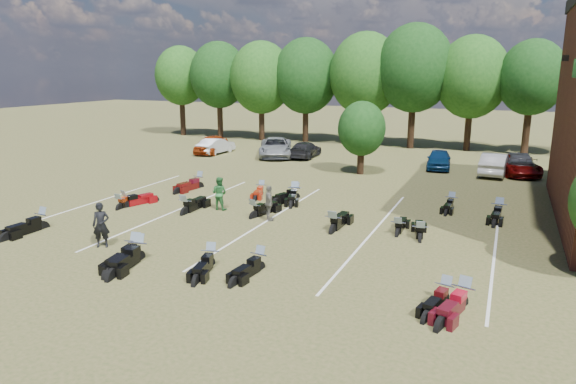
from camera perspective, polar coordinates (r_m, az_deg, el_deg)
The scene contains 35 objects.
ground at distance 20.58m, azimuth 1.82°, elevation -6.26°, with size 160.00×160.00×0.00m, color brown.
car_0 at distance 44.27m, azimuth -8.54°, elevation 5.26°, with size 1.79×4.45×1.52m, color #942E0D.
car_1 at distance 44.02m, azimuth -8.02°, elevation 5.10°, with size 1.40×4.01×1.32m, color #BBBBBF.
car_2 at distance 42.02m, azimuth -1.39°, elevation 4.99°, with size 2.56×5.54×1.54m, color gray.
car_3 at distance 41.71m, azimuth 1.92°, elevation 4.73°, with size 1.78×4.38×1.27m, color black.
car_4 at distance 38.44m, azimuth 16.42°, elevation 3.52°, with size 1.61×4.00×1.36m, color navy.
car_5 at distance 37.35m, azimuth 21.96°, elevation 2.91°, with size 1.58×4.52×1.49m, color beige.
car_6 at distance 37.99m, azimuth 24.17°, elevation 2.73°, with size 2.18×4.73×1.31m, color #4F0504.
car_7 at distance 38.90m, azimuth 24.17°, elevation 3.03°, with size 1.97×4.85×1.41m, color #3C3C41.
person_black at distance 21.76m, azimuth -20.06°, elevation -3.46°, with size 0.66×0.44×1.82m, color black.
person_green at distance 26.16m, azimuth -7.64°, elevation -0.14°, with size 0.82×0.64×1.69m, color #26662E.
person_grey at distance 24.03m, azimuth -2.12°, elevation -1.25°, with size 0.99×0.41×1.69m, color #5F5D52.
motorcycle_0 at distance 25.49m, azimuth -25.64°, elevation -3.71°, with size 0.78×2.45×1.37m, color black, non-canonical shape.
motorcycle_1 at distance 20.31m, azimuth -16.59°, elevation -7.10°, with size 0.79×2.49×1.39m, color black, non-canonical shape.
motorcycle_2 at distance 18.94m, azimuth -8.57°, elevation -8.18°, with size 0.70×2.20×1.23m, color black, non-canonical shape.
motorcycle_3 at distance 20.10m, azimuth -16.23°, elevation -7.29°, with size 0.80×2.51×1.40m, color black, non-canonical shape.
motorcycle_4 at distance 18.47m, azimuth -3.23°, elevation -8.63°, with size 0.69×2.17×1.21m, color black, non-canonical shape.
motorcycle_5 at distance 16.75m, azimuth 16.95°, elevation -11.63°, with size 0.66×2.08×1.16m, color black, non-canonical shape.
motorcycle_6 at distance 16.60m, azimuth 18.77°, elevation -12.00°, with size 0.75×2.36×1.31m, color #3F0911, non-canonical shape.
motorcycle_7 at distance 27.82m, azimuth -17.52°, elevation -1.64°, with size 0.74×2.32×1.29m, color maroon, non-canonical shape.
motorcycle_8 at distance 27.57m, azimuth -18.17°, elevation -1.82°, with size 0.66×2.08×1.16m, color black, non-canonical shape.
motorcycle_9 at distance 25.81m, azimuth -11.35°, elevation -2.42°, with size 0.79×2.49×1.39m, color black, non-canonical shape.
motorcycle_10 at distance 24.75m, azimuth -3.75°, elevation -2.86°, with size 0.74×2.34×1.30m, color black, non-canonical shape.
motorcycle_11 at distance 22.59m, azimuth 5.00°, elevation -4.49°, with size 0.79×2.49×1.39m, color black, non-canonical shape.
motorcycle_12 at distance 22.61m, azimuth 12.07°, elevation -4.72°, with size 0.67×2.09×1.16m, color black, non-canonical shape.
motorcycle_13 at distance 22.12m, azimuth 14.41°, elevation -5.26°, with size 0.70×2.20×1.23m, color black, non-canonical shape.
motorcycle_14 at distance 31.40m, azimuth -9.86°, elevation 0.47°, with size 0.79×2.49×1.39m, color #470B0A, non-canonical shape.
motorcycle_15 at distance 29.32m, azimuth -2.97°, elevation -0.27°, with size 0.65×2.04×1.14m, color maroon, non-canonical shape.
motorcycle_16 at distance 28.21m, azimuth 0.74°, elevation -0.80°, with size 0.77×2.42×1.35m, color black, non-canonical shape.
motorcycle_18 at distance 28.39m, azimuth 0.83°, elevation -0.70°, with size 0.70×2.21×1.23m, color black, non-canonical shape.
motorcycle_19 at distance 27.72m, azimuth 17.64°, elevation -1.70°, with size 0.66×2.07×1.15m, color black, non-canonical shape.
motorcycle_20 at distance 26.79m, azimuth 22.30°, elevation -2.60°, with size 0.76×2.37×1.32m, color black, non-canonical shape.
tree_line at distance 47.74m, azimuth 13.89°, elevation 12.30°, with size 56.00×6.00×9.79m.
young_tree_midfield at distance 34.96m, azimuth 8.19°, elevation 6.98°, with size 3.20×3.20×4.70m.
parking_lines at distance 24.33m, azimuth -2.17°, elevation -3.11°, with size 20.10×14.00×0.01m.
Camera 1 is at (7.06, -18.05, 6.92)m, focal length 32.00 mm.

